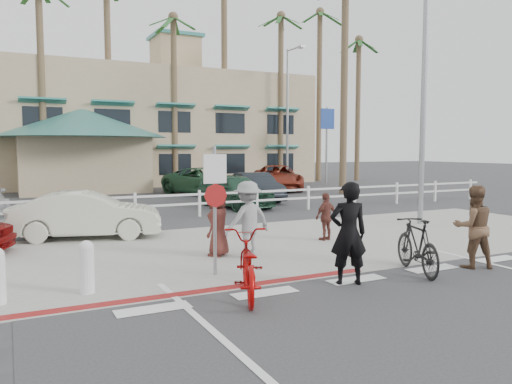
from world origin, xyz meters
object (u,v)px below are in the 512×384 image
car_white_sedan (87,215)px  bike_black (417,246)px  sign_post (215,204)px  bike_red (247,265)px

car_white_sedan → bike_black: bearing=-128.1°
sign_post → car_white_sedan: (-1.70, 5.47, -0.78)m
sign_post → bike_black: 4.21m
bike_red → bike_black: bearing=-159.2°
bike_red → bike_black: size_ratio=1.11×
sign_post → car_white_sedan: sign_post is taller
bike_red → bike_black: (3.82, -0.07, 0.02)m
bike_red → car_white_sedan: 7.29m
bike_red → bike_black: 3.82m
sign_post → bike_black: size_ratio=1.52×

